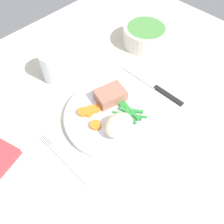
% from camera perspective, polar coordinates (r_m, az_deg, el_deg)
% --- Properties ---
extents(dining_table, '(1.20, 0.90, 0.02)m').
position_cam_1_polar(dining_table, '(0.61, -3.92, -3.06)').
color(dining_table, beige).
rests_on(dining_table, ground).
extents(dinner_plate, '(0.23, 0.23, 0.02)m').
position_cam_1_polar(dinner_plate, '(0.60, 0.00, -1.02)').
color(dinner_plate, white).
rests_on(dinner_plate, dining_table).
extents(meat_portion, '(0.08, 0.07, 0.03)m').
position_cam_1_polar(meat_portion, '(0.62, -0.39, 3.85)').
color(meat_portion, '#A86B56').
rests_on(meat_portion, dinner_plate).
extents(mashed_potatoes, '(0.07, 0.06, 0.04)m').
position_cam_1_polar(mashed_potatoes, '(0.56, 1.57, -2.99)').
color(mashed_potatoes, beige).
rests_on(mashed_potatoes, dinner_plate).
extents(carrot_slices, '(0.06, 0.07, 0.01)m').
position_cam_1_polar(carrot_slices, '(0.60, -4.94, -0.25)').
color(carrot_slices, orange).
rests_on(carrot_slices, dinner_plate).
extents(green_beans, '(0.06, 0.09, 0.01)m').
position_cam_1_polar(green_beans, '(0.60, 3.81, 0.24)').
color(green_beans, '#2D8C38').
rests_on(green_beans, dinner_plate).
extents(fork, '(0.01, 0.17, 0.00)m').
position_cam_1_polar(fork, '(0.56, -10.89, -10.53)').
color(fork, silver).
rests_on(fork, dining_table).
extents(knife, '(0.02, 0.21, 0.01)m').
position_cam_1_polar(knife, '(0.69, 9.30, 6.08)').
color(knife, black).
rests_on(knife, dining_table).
extents(water_glass, '(0.08, 0.08, 0.09)m').
position_cam_1_polar(water_glass, '(0.70, -12.82, 10.18)').
color(water_glass, silver).
rests_on(water_glass, dining_table).
extents(salad_bowl, '(0.14, 0.14, 0.06)m').
position_cam_1_polar(salad_bowl, '(0.80, 7.65, 17.20)').
color(salad_bowl, silver).
rests_on(salad_bowl, dining_table).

